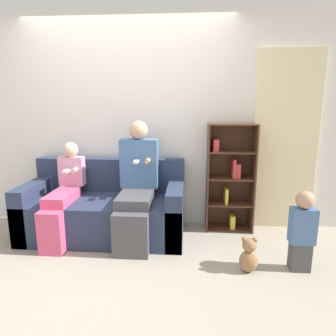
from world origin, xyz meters
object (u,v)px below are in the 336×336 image
teddy_bear (249,256)px  adult_seated (137,181)px  toddler_standing (302,230)px  child_seated (63,193)px  bookshelf (230,177)px  couch (105,211)px

teddy_bear → adult_seated: bearing=151.4°
adult_seated → toddler_standing: size_ratio=1.75×
child_seated → adult_seated: bearing=4.4°
toddler_standing → bookshelf: bookshelf is taller
couch → child_seated: (-0.42, -0.14, 0.25)m
bookshelf → teddy_bear: bookshelf is taller
child_seated → teddy_bear: (1.93, -0.55, -0.38)m
child_seated → bookshelf: (1.87, 0.45, 0.10)m
toddler_standing → teddy_bear: (-0.47, -0.07, -0.23)m
child_seated → couch: bearing=19.0°
adult_seated → teddy_bear: (1.12, -0.61, -0.52)m
child_seated → teddy_bear: size_ratio=3.14×
couch → toddler_standing: (1.99, -0.62, 0.10)m
child_seated → teddy_bear: child_seated is taller
adult_seated → toddler_standing: (1.60, -0.54, -0.29)m
child_seated → bookshelf: bearing=13.6°
child_seated → toddler_standing: size_ratio=1.42×
couch → teddy_bear: (1.51, -0.69, -0.13)m
adult_seated → bookshelf: size_ratio=1.03×
couch → adult_seated: adult_seated is taller
couch → toddler_standing: couch is taller
couch → child_seated: 0.51m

